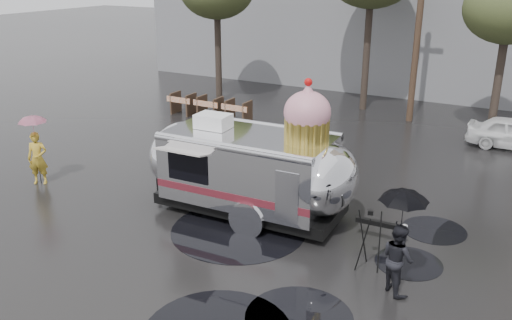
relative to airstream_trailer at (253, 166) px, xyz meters
The scene contains 11 objects.
ground 2.83m from the airstream_trailer, 116.22° to the right, with size 120.00×120.00×0.00m, color black.
puddles 2.86m from the airstream_trailer, 53.65° to the right, with size 8.71×8.72×0.01m.
utility_pole 12.32m from the airstream_trailer, 83.12° to the left, with size 1.60×0.28×9.00m.
tree_right 12.42m from the airstream_trailer, 65.52° to the left, with size 3.36×3.36×6.42m.
barricade_row 10.26m from the airstream_trailer, 130.41° to the left, with size 4.30×0.80×1.00m.
airstream_trailer is the anchor object (origin of this frame).
person_left 7.24m from the airstream_trailer, 169.39° to the right, with size 0.61×0.41×1.70m, color gold.
umbrella_pink 7.23m from the airstream_trailer, 169.39° to the right, with size 1.07×1.07×2.28m.
person_right 4.96m from the airstream_trailer, 21.79° to the right, with size 0.76×0.42×1.58m, color black.
umbrella_black 4.94m from the airstream_trailer, 21.79° to the right, with size 1.25×1.25×2.40m.
tripod 3.97m from the airstream_trailer, 18.31° to the right, with size 0.60×0.59×1.49m.
Camera 1 is at (7.89, -9.89, 6.69)m, focal length 38.00 mm.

